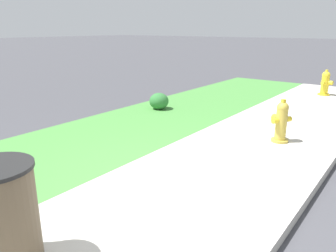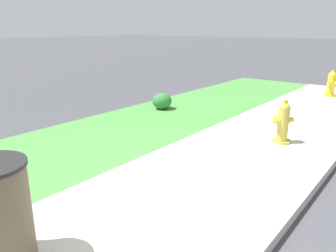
{
  "view_description": "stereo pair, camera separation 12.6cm",
  "coord_description": "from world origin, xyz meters",
  "px_view_note": "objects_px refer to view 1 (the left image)",
  "views": [
    {
      "loc": [
        -2.57,
        -1.92,
        1.83
      ],
      "look_at": [
        1.22,
        0.95,
        0.4
      ],
      "focal_mm": 35.0,
      "sensor_mm": 36.0,
      "label": 1
    },
    {
      "loc": [
        -2.49,
        -2.02,
        1.83
      ],
      "look_at": [
        1.22,
        0.95,
        0.4
      ],
      "focal_mm": 35.0,
      "sensor_mm": 36.0,
      "label": 2
    }
  ],
  "objects_px": {
    "fire_hydrant_mid_block": "(325,83)",
    "fire_hydrant_across_street": "(281,122)",
    "shrub_bush_mid_verge": "(159,101)",
    "trash_bin": "(1,218)"
  },
  "relations": [
    {
      "from": "fire_hydrant_mid_block",
      "to": "fire_hydrant_across_street",
      "type": "distance_m",
      "value": 4.66
    },
    {
      "from": "fire_hydrant_across_street",
      "to": "shrub_bush_mid_verge",
      "type": "xyz_separation_m",
      "value": [
        0.59,
        3.04,
        -0.16
      ]
    },
    {
      "from": "fire_hydrant_across_street",
      "to": "shrub_bush_mid_verge",
      "type": "relative_size",
      "value": 1.63
    },
    {
      "from": "fire_hydrant_across_street",
      "to": "shrub_bush_mid_verge",
      "type": "distance_m",
      "value": 3.1
    },
    {
      "from": "shrub_bush_mid_verge",
      "to": "fire_hydrant_mid_block",
      "type": "bearing_deg",
      "value": -33.63
    },
    {
      "from": "trash_bin",
      "to": "shrub_bush_mid_verge",
      "type": "xyz_separation_m",
      "value": [
        4.85,
        2.34,
        -0.25
      ]
    },
    {
      "from": "fire_hydrant_mid_block",
      "to": "trash_bin",
      "type": "relative_size",
      "value": 0.82
    },
    {
      "from": "fire_hydrant_mid_block",
      "to": "shrub_bush_mid_verge",
      "type": "bearing_deg",
      "value": -23.24
    },
    {
      "from": "fire_hydrant_mid_block",
      "to": "trash_bin",
      "type": "distance_m",
      "value": 8.91
    },
    {
      "from": "fire_hydrant_mid_block",
      "to": "fire_hydrant_across_street",
      "type": "xyz_separation_m",
      "value": [
        -4.64,
        -0.34,
        0.01
      ]
    }
  ]
}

